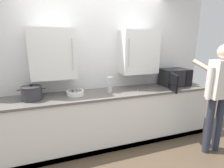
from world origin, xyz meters
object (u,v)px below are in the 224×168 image
microwave_oven (174,77)px  wooden_spoon (142,89)px  person_figure (218,90)px  fruit_bowl (75,93)px  stock_pot (32,93)px  thermos_flask (110,85)px

microwave_oven → wooden_spoon: bearing=-173.2°
wooden_spoon → person_figure: (0.91, -0.72, 0.09)m
fruit_bowl → stock_pot: bearing=-177.2°
stock_pot → fruit_bowl: size_ratio=1.41×
stock_pot → person_figure: (2.66, -0.77, 0.00)m
wooden_spoon → person_figure: 1.17m
fruit_bowl → person_figure: size_ratio=0.16×
microwave_oven → person_figure: size_ratio=0.42×
wooden_spoon → thermos_flask: thermos_flask is taller
fruit_bowl → wooden_spoon: bearing=-3.9°
fruit_bowl → person_figure: (2.04, -0.80, 0.06)m
fruit_bowl → person_figure: 2.19m
stock_pot → thermos_flask: size_ratio=1.43×
microwave_oven → stock_pot: microwave_oven is taller
fruit_bowl → thermos_flask: thermos_flask is taller
stock_pot → wooden_spoon: (1.75, -0.05, -0.09)m
microwave_oven → fruit_bowl: microwave_oven is taller
stock_pot → wooden_spoon: stock_pot is taller
microwave_oven → stock_pot: bearing=-179.1°
fruit_bowl → thermos_flask: bearing=-4.2°
stock_pot → fruit_bowl: 0.62m
stock_pot → person_figure: bearing=-16.2°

